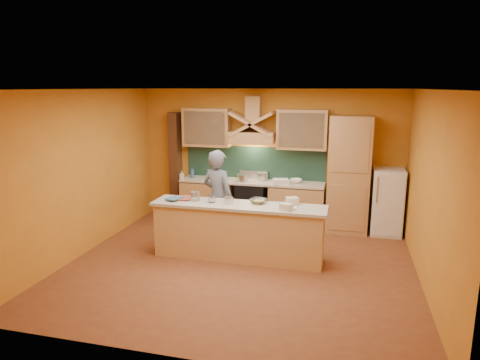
% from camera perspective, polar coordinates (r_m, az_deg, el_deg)
% --- Properties ---
extents(floor, '(5.50, 5.00, 0.01)m').
position_cam_1_polar(floor, '(7.07, -0.03, -11.33)').
color(floor, brown).
rests_on(floor, ground).
extents(ceiling, '(5.50, 5.00, 0.01)m').
position_cam_1_polar(ceiling, '(6.48, -0.04, 12.01)').
color(ceiling, white).
rests_on(ceiling, wall_back).
extents(wall_back, '(5.50, 0.02, 2.80)m').
position_cam_1_polar(wall_back, '(9.03, 3.86, 3.15)').
color(wall_back, orange).
rests_on(wall_back, floor).
extents(wall_front, '(5.50, 0.02, 2.80)m').
position_cam_1_polar(wall_front, '(4.34, -8.21, -7.12)').
color(wall_front, orange).
rests_on(wall_front, floor).
extents(wall_left, '(0.02, 5.00, 2.80)m').
position_cam_1_polar(wall_left, '(7.76, -20.12, 0.91)').
color(wall_left, orange).
rests_on(wall_left, floor).
extents(wall_right, '(0.02, 5.00, 2.80)m').
position_cam_1_polar(wall_right, '(6.54, 24.02, -1.44)').
color(wall_right, orange).
rests_on(wall_right, floor).
extents(base_cabinet_left, '(1.10, 0.60, 0.86)m').
position_cam_1_polar(base_cabinet_left, '(9.26, -4.20, -2.77)').
color(base_cabinet_left, tan).
rests_on(base_cabinet_left, floor).
extents(base_cabinet_right, '(1.10, 0.60, 0.86)m').
position_cam_1_polar(base_cabinet_right, '(8.86, 7.56, -3.54)').
color(base_cabinet_right, tan).
rests_on(base_cabinet_right, floor).
extents(counter_top, '(3.00, 0.62, 0.04)m').
position_cam_1_polar(counter_top, '(8.90, 1.57, -0.25)').
color(counter_top, beige).
rests_on(counter_top, base_cabinet_left).
extents(stove, '(0.60, 0.58, 0.90)m').
position_cam_1_polar(stove, '(9.01, 1.55, -3.04)').
color(stove, black).
rests_on(stove, floor).
extents(backsplash, '(3.00, 0.03, 0.70)m').
position_cam_1_polar(backsplash, '(9.10, 1.97, 2.28)').
color(backsplash, '#17332B').
rests_on(backsplash, wall_back).
extents(range_hood, '(0.92, 0.50, 0.24)m').
position_cam_1_polar(range_hood, '(8.79, 1.67, 5.69)').
color(range_hood, tan).
rests_on(range_hood, wall_back).
extents(hood_chimney, '(0.30, 0.30, 0.50)m').
position_cam_1_polar(hood_chimney, '(8.84, 1.84, 9.49)').
color(hood_chimney, tan).
rests_on(hood_chimney, wall_back).
extents(upper_cabinet_left, '(1.00, 0.35, 0.80)m').
position_cam_1_polar(upper_cabinet_left, '(9.11, -4.41, 7.03)').
color(upper_cabinet_left, tan).
rests_on(upper_cabinet_left, wall_back).
extents(upper_cabinet_right, '(1.00, 0.35, 0.80)m').
position_cam_1_polar(upper_cabinet_right, '(8.69, 8.28, 6.68)').
color(upper_cabinet_right, tan).
rests_on(upper_cabinet_right, wall_back).
extents(pantry_column, '(0.80, 0.60, 2.30)m').
position_cam_1_polar(pantry_column, '(8.64, 14.29, 0.69)').
color(pantry_column, tan).
rests_on(pantry_column, floor).
extents(fridge, '(0.58, 0.60, 1.30)m').
position_cam_1_polar(fridge, '(8.79, 19.01, -2.76)').
color(fridge, white).
rests_on(fridge, floor).
extents(trim_column_left, '(0.20, 0.30, 2.30)m').
position_cam_1_polar(trim_column_left, '(9.51, -8.57, 1.98)').
color(trim_column_left, '#472816').
rests_on(trim_column_left, floor).
extents(island_body, '(2.80, 0.55, 0.88)m').
position_cam_1_polar(island_body, '(7.20, -0.22, -7.11)').
color(island_body, '#E0B272').
rests_on(island_body, floor).
extents(island_top, '(2.90, 0.62, 0.05)m').
position_cam_1_polar(island_top, '(7.06, -0.22, -3.43)').
color(island_top, beige).
rests_on(island_top, island_body).
extents(person, '(0.75, 0.64, 1.76)m').
position_cam_1_polar(person, '(7.66, -2.93, -2.48)').
color(person, slate).
rests_on(person, floor).
extents(pot_large, '(0.26, 0.26, 0.15)m').
position_cam_1_polar(pot_large, '(8.81, 0.34, 0.13)').
color(pot_large, '#B7B7BE').
rests_on(pot_large, stove).
extents(pot_small, '(0.20, 0.20, 0.14)m').
position_cam_1_polar(pot_small, '(8.95, 2.86, 0.28)').
color(pot_small, silver).
rests_on(pot_small, stove).
extents(soap_bottle_a, '(0.11, 0.11, 0.19)m').
position_cam_1_polar(soap_bottle_a, '(9.07, -7.75, 0.64)').
color(soap_bottle_a, silver).
rests_on(soap_bottle_a, counter_top).
extents(soap_bottle_b, '(0.12, 0.12, 0.24)m').
position_cam_1_polar(soap_bottle_b, '(9.25, -6.41, 1.06)').
color(soap_bottle_b, '#305185').
rests_on(soap_bottle_b, counter_top).
extents(bowl_back, '(0.31, 0.31, 0.08)m').
position_cam_1_polar(bowl_back, '(8.80, 7.47, -0.11)').
color(bowl_back, white).
rests_on(bowl_back, counter_top).
extents(dish_rack, '(0.36, 0.32, 0.11)m').
position_cam_1_polar(dish_rack, '(8.60, 5.48, -0.24)').
color(dish_rack, white).
rests_on(dish_rack, counter_top).
extents(book_lower, '(0.29, 0.35, 0.03)m').
position_cam_1_polar(book_lower, '(7.43, -8.21, -2.43)').
color(book_lower, '#A44A3A').
rests_on(book_lower, island_top).
extents(book_upper, '(0.28, 0.33, 0.02)m').
position_cam_1_polar(book_upper, '(7.44, -9.33, -2.31)').
color(book_upper, '#3B6483').
rests_on(book_upper, island_top).
extents(jar_large, '(0.18, 0.18, 0.15)m').
position_cam_1_polar(jar_large, '(7.30, -5.99, -2.17)').
color(jar_large, silver).
rests_on(jar_large, island_top).
extents(jar_small, '(0.15, 0.15, 0.13)m').
position_cam_1_polar(jar_small, '(7.15, -3.80, -2.50)').
color(jar_small, silver).
rests_on(jar_small, island_top).
extents(kitchen_scale, '(0.14, 0.14, 0.10)m').
position_cam_1_polar(kitchen_scale, '(7.06, -1.54, -2.81)').
color(kitchen_scale, silver).
rests_on(kitchen_scale, island_top).
extents(mixing_bowl, '(0.35, 0.35, 0.07)m').
position_cam_1_polar(mixing_bowl, '(7.11, 2.45, -2.82)').
color(mixing_bowl, silver).
rests_on(mixing_bowl, island_top).
extents(cloth, '(0.24, 0.19, 0.02)m').
position_cam_1_polar(cloth, '(6.87, 6.68, -3.68)').
color(cloth, beige).
rests_on(cloth, island_top).
extents(grocery_bag_a, '(0.23, 0.22, 0.12)m').
position_cam_1_polar(grocery_bag_a, '(7.06, 6.97, -2.80)').
color(grocery_bag_a, beige).
rests_on(grocery_bag_a, island_top).
extents(grocery_bag_b, '(0.22, 0.20, 0.11)m').
position_cam_1_polar(grocery_bag_b, '(6.72, 6.19, -3.60)').
color(grocery_bag_b, beige).
rests_on(grocery_bag_b, island_top).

